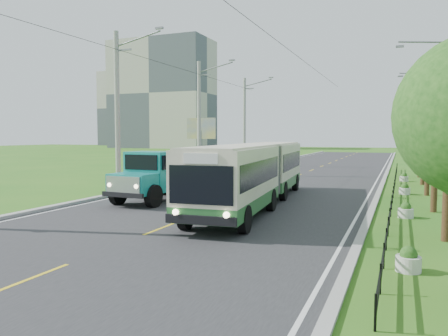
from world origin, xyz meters
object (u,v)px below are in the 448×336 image
Objects in this scene: pole_near at (118,110)px; tree_back at (421,134)px; pole_far at (245,122)px; bus at (255,170)px; planter_far at (404,178)px; billboard_left at (201,132)px; tree_third at (438,125)px; planter_front at (408,261)px; streetlight_mid at (446,111)px; tree_fourth at (430,134)px; streetlight_far at (431,120)px; planter_mid at (405,190)px; tree_fifth at (425,131)px; dump_truck at (160,172)px; planter_near at (406,211)px; pole_mid at (200,118)px.

pole_near is 1.82× the size of tree_back.
pole_far is at bearing 159.26° from tree_back.
tree_back reaches higher than bus.
pole_far is 28.22m from bus.
billboard_left reaches higher than planter_far.
tree_third is 10.87m from planter_front.
streetlight_mid is 13.54× the size of planter_front.
streetlight_far is at bearing 86.75° from tree_fourth.
pole_near is 14.93× the size of planter_mid.
pole_near reaches higher than planter_front.
tree_third is 5.98m from streetlight_mid.
tree_fourth is at bearing -90.00° from tree_back.
tree_fifth reaches higher than dump_truck.
bus reaches higher than dump_truck.
planter_near is (-2.04, -22.00, -4.62)m from streetlight_far.
streetlight_mid is (18.90, 5.00, -0.19)m from pole_near.
pole_mid is 18.89m from tree_back.
streetlight_mid is (0.79, -12.14, 1.25)m from tree_back.
pole_far reaches higher than tree_third.
streetlight_far reaches higher than planter_front.
planter_mid is at bearing -98.30° from streetlight_far.
billboard_left is at bearing -173.69° from tree_back.
streetlight_far is 13.54× the size of planter_far.
tree_third is at bearing -90.00° from tree_back.
planter_mid is (16.86, -7.00, -4.81)m from pole_mid.
planter_mid is at bearing -101.56° from tree_fifth.
tree_fourth is at bearing -46.15° from pole_far.
planter_mid is (-1.26, 5.86, -3.70)m from tree_third.
pole_far is at bearing 90.00° from pole_mid.
pole_far is 1.85× the size of tree_fourth.
dump_truck is (-12.36, -7.56, 1.23)m from planter_mid.
tree_fifth is 22.46m from planter_front.
billboard_left is (-18.10, 26.00, 3.58)m from planter_front.
pole_near is at bearing -134.86° from streetlight_far.
pole_mid is 14.93× the size of planter_near.
pole_mid is at bearing 119.62° from bus.
tree_fourth is 1.04× the size of billboard_left.
pole_far is 1.72× the size of tree_fifth.
pole_near is at bearing -90.00° from pole_mid.
planter_mid and planter_far have the same top height.
pole_near is 1.72× the size of tree_fifth.
pole_near is 1.00× the size of pole_far.
pole_mid is at bearing -164.16° from tree_back.
pole_mid is at bearing 159.68° from streetlight_mid.
streetlight_far is (0.00, 14.00, 0.00)m from streetlight_mid.
pole_near is at bearing 162.13° from bus.
bus is (9.80, -2.26, -3.28)m from pole_near.
streetlight_mid is at bearing -20.32° from pole_mid.
tree_fifth is 15.90m from bus.
billboard_left is (-1.24, 15.00, -1.23)m from pole_near.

